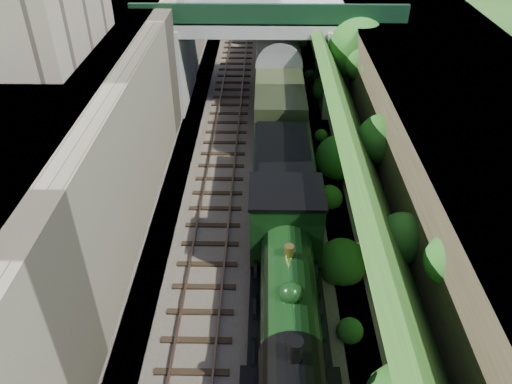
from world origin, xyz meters
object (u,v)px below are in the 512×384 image
road_bridge (275,43)px  locomotive (288,288)px  tree (359,50)px  tender (282,179)px

road_bridge → locomotive: 19.86m
road_bridge → tree: (4.97, -2.86, 0.57)m
road_bridge → tender: bearing=-88.8°
road_bridge → locomotive: bearing=-89.3°
tree → road_bridge: bearing=150.0°
locomotive → tender: (-0.00, 7.36, -0.27)m
tree → tender: size_ratio=1.10×
tender → road_bridge: bearing=91.2°
road_bridge → tree: road_bridge is taller
road_bridge → locomotive: size_ratio=1.56×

